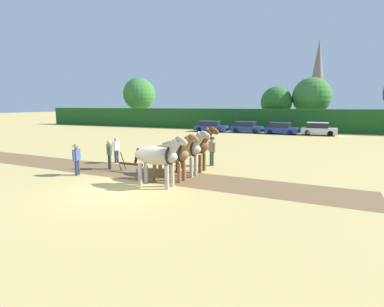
{
  "coord_description": "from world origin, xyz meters",
  "views": [
    {
      "loc": [
        7.63,
        -10.18,
        3.62
      ],
      "look_at": [
        1.72,
        4.06,
        1.1
      ],
      "focal_mm": 28.0,
      "sensor_mm": 36.0,
      "label": 1
    }
  ],
  "objects_px": {
    "tree_center_left": "(312,96)",
    "plow": "(133,167)",
    "parked_car_far_left": "(210,127)",
    "draft_horse_lead_right": "(171,154)",
    "farmer_at_plow": "(109,153)",
    "church_spire": "(317,77)",
    "parked_car_left": "(246,127)",
    "parked_car_center_left": "(281,128)",
    "parked_car_center": "(319,129)",
    "draft_horse_lead_left": "(158,156)",
    "farmer_onlooker_right": "(116,149)",
    "farmer_beside_team": "(212,149)",
    "draft_horse_trail_left": "(183,148)",
    "tree_left": "(276,102)",
    "tree_far_left": "(139,94)",
    "draft_horse_trail_right": "(193,146)",
    "farmer_onlooker_left": "(77,157)"
  },
  "relations": [
    {
      "from": "tree_center_left",
      "to": "parked_car_far_left",
      "type": "xyz_separation_m",
      "value": [
        -12.34,
        -9.11,
        -4.09
      ]
    },
    {
      "from": "farmer_beside_team",
      "to": "parked_car_far_left",
      "type": "relative_size",
      "value": 0.39
    },
    {
      "from": "parked_car_far_left",
      "to": "parked_car_center",
      "type": "xyz_separation_m",
      "value": [
        13.5,
        0.41,
        0.04
      ]
    },
    {
      "from": "farmer_at_plow",
      "to": "church_spire",
      "type": "bearing_deg",
      "value": 31.94
    },
    {
      "from": "farmer_beside_team",
      "to": "farmer_onlooker_right",
      "type": "xyz_separation_m",
      "value": [
        -5.85,
        -1.41,
        -0.12
      ]
    },
    {
      "from": "draft_horse_trail_right",
      "to": "plow",
      "type": "xyz_separation_m",
      "value": [
        -2.8,
        -1.64,
        -1.08
      ]
    },
    {
      "from": "parked_car_far_left",
      "to": "draft_horse_trail_right",
      "type": "bearing_deg",
      "value": -73.54
    },
    {
      "from": "church_spire",
      "to": "parked_car_far_left",
      "type": "relative_size",
      "value": 4.43
    },
    {
      "from": "church_spire",
      "to": "parked_car_center",
      "type": "height_order",
      "value": "church_spire"
    },
    {
      "from": "tree_left",
      "to": "church_spire",
      "type": "bearing_deg",
      "value": 81.43
    },
    {
      "from": "draft_horse_trail_right",
      "to": "farmer_onlooker_right",
      "type": "bearing_deg",
      "value": 179.66
    },
    {
      "from": "parked_car_far_left",
      "to": "draft_horse_lead_right",
      "type": "bearing_deg",
      "value": -75.27
    },
    {
      "from": "farmer_at_plow",
      "to": "tree_left",
      "type": "bearing_deg",
      "value": 32.03
    },
    {
      "from": "farmer_at_plow",
      "to": "farmer_onlooker_right",
      "type": "bearing_deg",
      "value": 65.34
    },
    {
      "from": "draft_horse_lead_left",
      "to": "draft_horse_trail_left",
      "type": "xyz_separation_m",
      "value": [
        0.12,
        2.38,
        0.02
      ]
    },
    {
      "from": "tree_left",
      "to": "draft_horse_trail_right",
      "type": "bearing_deg",
      "value": -90.74
    },
    {
      "from": "draft_horse_lead_left",
      "to": "parked_car_far_left",
      "type": "relative_size",
      "value": 0.63
    },
    {
      "from": "tree_center_left",
      "to": "farmer_onlooker_right",
      "type": "height_order",
      "value": "tree_center_left"
    },
    {
      "from": "draft_horse_lead_left",
      "to": "farmer_beside_team",
      "type": "xyz_separation_m",
      "value": [
        0.73,
        5.28,
        -0.36
      ]
    },
    {
      "from": "tree_left",
      "to": "draft_horse_lead_right",
      "type": "relative_size",
      "value": 2.28
    },
    {
      "from": "farmer_beside_team",
      "to": "farmer_onlooker_right",
      "type": "height_order",
      "value": "farmer_beside_team"
    },
    {
      "from": "draft_horse_lead_left",
      "to": "plow",
      "type": "relative_size",
      "value": 1.64
    },
    {
      "from": "parked_car_far_left",
      "to": "parked_car_center_left",
      "type": "height_order",
      "value": "parked_car_far_left"
    },
    {
      "from": "tree_center_left",
      "to": "plow",
      "type": "xyz_separation_m",
      "value": [
        -8.11,
        -34.09,
        -4.46
      ]
    },
    {
      "from": "tree_far_left",
      "to": "parked_car_far_left",
      "type": "height_order",
      "value": "tree_far_left"
    },
    {
      "from": "draft_horse_trail_left",
      "to": "farmer_beside_team",
      "type": "xyz_separation_m",
      "value": [
        0.61,
        2.9,
        -0.38
      ]
    },
    {
      "from": "farmer_beside_team",
      "to": "farmer_onlooker_left",
      "type": "xyz_separation_m",
      "value": [
        -5.65,
        -5.0,
        -0.08
      ]
    },
    {
      "from": "plow",
      "to": "tree_left",
      "type": "bearing_deg",
      "value": 87.45
    },
    {
      "from": "parked_car_center_left",
      "to": "church_spire",
      "type": "bearing_deg",
      "value": 93.38
    },
    {
      "from": "farmer_onlooker_right",
      "to": "farmer_at_plow",
      "type": "bearing_deg",
      "value": -65.0
    },
    {
      "from": "draft_horse_lead_right",
      "to": "plow",
      "type": "relative_size",
      "value": 1.61
    },
    {
      "from": "parked_car_left",
      "to": "parked_car_center_left",
      "type": "distance_m",
      "value": 4.42
    },
    {
      "from": "tree_left",
      "to": "plow",
      "type": "distance_m",
      "value": 34.02
    },
    {
      "from": "church_spire",
      "to": "farmer_at_plow",
      "type": "xyz_separation_m",
      "value": [
        -10.22,
        -68.58,
        -9.34
      ]
    },
    {
      "from": "draft_horse_trail_left",
      "to": "parked_car_far_left",
      "type": "distance_m",
      "value": 25.5
    },
    {
      "from": "tree_center_left",
      "to": "farmer_onlooker_right",
      "type": "xyz_separation_m",
      "value": [
        -10.62,
        -32.15,
        -3.88
      ]
    },
    {
      "from": "farmer_at_plow",
      "to": "parked_car_center",
      "type": "distance_m",
      "value": 27.44
    },
    {
      "from": "tree_left",
      "to": "tree_center_left",
      "type": "distance_m",
      "value": 4.98
    },
    {
      "from": "tree_center_left",
      "to": "farmer_beside_team",
      "type": "distance_m",
      "value": 31.33
    },
    {
      "from": "church_spire",
      "to": "tree_left",
      "type": "bearing_deg",
      "value": -98.57
    },
    {
      "from": "tree_center_left",
      "to": "plow",
      "type": "relative_size",
      "value": 4.38
    },
    {
      "from": "farmer_at_plow",
      "to": "parked_car_left",
      "type": "bearing_deg",
      "value": 35.29
    },
    {
      "from": "farmer_at_plow",
      "to": "parked_car_center_left",
      "type": "xyz_separation_m",
      "value": [
        6.68,
        25.08,
        -0.26
      ]
    },
    {
      "from": "draft_horse_lead_left",
      "to": "parked_car_left",
      "type": "relative_size",
      "value": 0.67
    },
    {
      "from": "plow",
      "to": "parked_car_center_left",
      "type": "distance_m",
      "value": 25.8
    },
    {
      "from": "tree_far_left",
      "to": "draft_horse_lead_right",
      "type": "relative_size",
      "value": 3.07
    },
    {
      "from": "parked_car_center",
      "to": "draft_horse_lead_left",
      "type": "bearing_deg",
      "value": -101.87
    },
    {
      "from": "plow",
      "to": "farmer_beside_team",
      "type": "bearing_deg",
      "value": 48.08
    },
    {
      "from": "parked_car_center_left",
      "to": "draft_horse_trail_left",
      "type": "bearing_deg",
      "value": -87.1
    },
    {
      "from": "tree_far_left",
      "to": "parked_car_center_left",
      "type": "relative_size",
      "value": 2.05
    }
  ]
}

